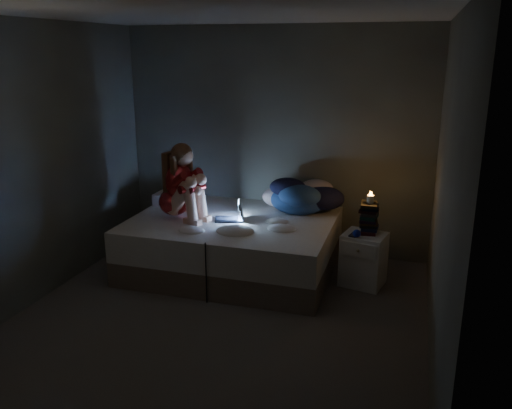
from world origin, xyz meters
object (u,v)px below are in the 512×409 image
at_px(woman, 174,180).
at_px(nightstand, 363,259).
at_px(bed, 233,245).
at_px(phone, 355,235).
at_px(laptop, 229,210).
at_px(candle, 370,200).

bearing_deg(woman, nightstand, 21.98).
height_order(bed, nightstand, bed).
bearing_deg(phone, laptop, -179.70).
distance_m(nightstand, candle, 0.62).
bearing_deg(laptop, woman, 168.27).
bearing_deg(laptop, nightstand, -14.75).
bearing_deg(bed, nightstand, 1.64).
xyz_separation_m(bed, candle, (1.42, 0.11, 0.60)).
distance_m(laptop, candle, 1.47).
xyz_separation_m(laptop, phone, (1.33, 0.00, -0.14)).
relative_size(woman, laptop, 2.73).
relative_size(bed, laptop, 7.04).
distance_m(bed, nightstand, 1.40).
height_order(laptop, nightstand, laptop).
xyz_separation_m(bed, woman, (-0.61, -0.12, 0.71)).
bearing_deg(candle, laptop, -173.91).
xyz_separation_m(bed, phone, (1.31, -0.04, 0.26)).
bearing_deg(candle, bed, -175.73).
xyz_separation_m(woman, phone, (1.92, 0.07, -0.45)).
height_order(bed, phone, bed).
bearing_deg(nightstand, candle, 81.23).
distance_m(laptop, nightstand, 1.49).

